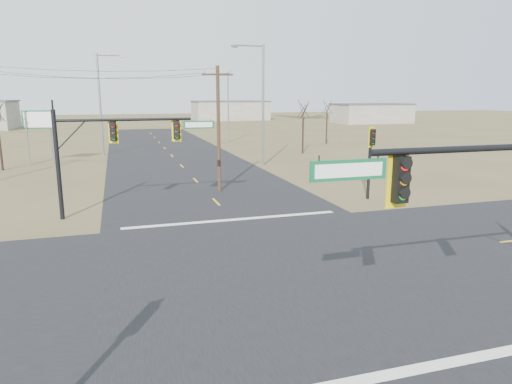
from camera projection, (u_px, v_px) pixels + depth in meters
ground at (279, 268)px, 18.19m from camera, size 320.00×320.00×0.00m
road_ew at (279, 268)px, 18.19m from camera, size 160.00×14.00×0.02m
road_ns at (279, 268)px, 18.19m from camera, size 14.00×160.00×0.02m
stop_bar_near at (383, 376)px, 11.17m from camera, size 12.00×0.40×0.01m
stop_bar_far at (233, 220)px, 25.20m from camera, size 12.00×0.40×0.01m
mast_arm_far at (119, 139)px, 25.48m from camera, size 8.82×0.59×6.03m
pedestal_signal_ne at (371, 147)px, 29.60m from camera, size 0.67×0.59×4.82m
utility_pole_near at (218, 127)px, 31.85m from camera, size 2.14×0.25×8.75m
highway_sign at (38, 126)px, 44.48m from camera, size 2.82×0.55×5.33m
streetlight_a at (261, 99)px, 43.09m from camera, size 3.20×0.44×11.43m
streetlight_b at (227, 103)px, 65.99m from camera, size 2.79×0.30×10.00m
streetlight_c at (102, 99)px, 51.43m from camera, size 3.17×0.41×11.33m
bare_tree_c at (303, 109)px, 53.04m from camera, size 3.46×3.46×6.65m
bare_tree_d at (327, 107)px, 63.45m from camera, size 2.70×2.70×6.47m
warehouse_mid at (230, 111)px, 127.72m from camera, size 20.00×12.00×5.00m
warehouse_right at (372, 114)px, 112.96m from camera, size 18.00×10.00×4.50m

